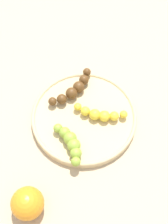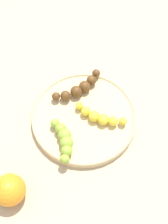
{
  "view_description": "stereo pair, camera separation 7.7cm",
  "coord_description": "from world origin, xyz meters",
  "px_view_note": "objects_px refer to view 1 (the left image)",
  "views": [
    {
      "loc": [
        -0.32,
        -0.22,
        0.71
      ],
      "look_at": [
        0.0,
        0.0,
        0.04
      ],
      "focal_mm": 47.01,
      "sensor_mm": 36.0,
      "label": 1
    },
    {
      "loc": [
        -0.27,
        -0.28,
        0.71
      ],
      "look_at": [
        0.0,
        0.0,
        0.04
      ],
      "focal_mm": 47.01,
      "sensor_mm": 36.0,
      "label": 2
    }
  ],
  "objects_px": {
    "banana_green": "(70,143)",
    "banana_overripe": "(74,89)",
    "banana_yellow": "(100,114)",
    "orange_fruit": "(28,203)",
    "fruit_bowl": "(84,117)"
  },
  "relations": [
    {
      "from": "banana_green",
      "to": "banana_yellow",
      "type": "xyz_separation_m",
      "value": [
        0.11,
        -0.01,
        -0.0
      ]
    },
    {
      "from": "banana_green",
      "to": "banana_overripe",
      "type": "distance_m",
      "value": 0.16
    },
    {
      "from": "banana_overripe",
      "to": "orange_fruit",
      "type": "bearing_deg",
      "value": -64.3
    },
    {
      "from": "fruit_bowl",
      "to": "banana_green",
      "type": "relative_size",
      "value": 2.51
    },
    {
      "from": "banana_yellow",
      "to": "orange_fruit",
      "type": "height_order",
      "value": "orange_fruit"
    },
    {
      "from": "fruit_bowl",
      "to": "banana_yellow",
      "type": "xyz_separation_m",
      "value": [
        0.02,
        -0.04,
        0.02
      ]
    },
    {
      "from": "orange_fruit",
      "to": "banana_yellow",
      "type": "bearing_deg",
      "value": -1.27
    },
    {
      "from": "fruit_bowl",
      "to": "banana_green",
      "type": "distance_m",
      "value": 0.1
    },
    {
      "from": "banana_green",
      "to": "banana_overripe",
      "type": "xyz_separation_m",
      "value": [
        0.14,
        0.09,
        -0.0
      ]
    },
    {
      "from": "banana_overripe",
      "to": "orange_fruit",
      "type": "relative_size",
      "value": 2.09
    },
    {
      "from": "fruit_bowl",
      "to": "banana_overripe",
      "type": "distance_m",
      "value": 0.08
    },
    {
      "from": "fruit_bowl",
      "to": "orange_fruit",
      "type": "relative_size",
      "value": 3.76
    },
    {
      "from": "banana_green",
      "to": "banana_overripe",
      "type": "height_order",
      "value": "banana_green"
    },
    {
      "from": "fruit_bowl",
      "to": "banana_overripe",
      "type": "bearing_deg",
      "value": 55.54
    },
    {
      "from": "banana_yellow",
      "to": "banana_green",
      "type": "bearing_deg",
      "value": -31.3
    }
  ]
}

